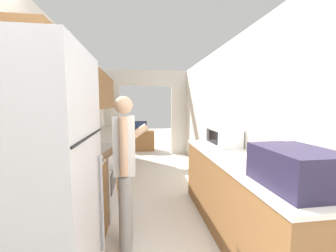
{
  "coord_description": "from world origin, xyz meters",
  "views": [
    {
      "loc": [
        -0.21,
        -0.71,
        1.51
      ],
      "look_at": [
        0.25,
        2.54,
        1.16
      ],
      "focal_mm": 22.0,
      "sensor_mm": 36.0,
      "label": 1
    }
  ],
  "objects_px": {
    "person": "(125,168)",
    "microwave": "(224,136)",
    "television": "(139,126)",
    "refrigerator": "(32,204)",
    "suitcase": "(295,168)",
    "range_oven": "(90,180)",
    "tv_cabinet": "(139,141)"
  },
  "relations": [
    {
      "from": "range_oven",
      "to": "person",
      "type": "xyz_separation_m",
      "value": [
        0.54,
        -0.79,
        0.39
      ]
    },
    {
      "from": "microwave",
      "to": "refrigerator",
      "type": "bearing_deg",
      "value": -140.51
    },
    {
      "from": "person",
      "to": "television",
      "type": "bearing_deg",
      "value": -1.5
    },
    {
      "from": "refrigerator",
      "to": "tv_cabinet",
      "type": "distance_m",
      "value": 5.51
    },
    {
      "from": "person",
      "to": "suitcase",
      "type": "height_order",
      "value": "person"
    },
    {
      "from": "television",
      "to": "refrigerator",
      "type": "bearing_deg",
      "value": -96.89
    },
    {
      "from": "range_oven",
      "to": "person",
      "type": "bearing_deg",
      "value": -55.73
    },
    {
      "from": "person",
      "to": "suitcase",
      "type": "bearing_deg",
      "value": -122.09
    },
    {
      "from": "microwave",
      "to": "tv_cabinet",
      "type": "bearing_deg",
      "value": 107.3
    },
    {
      "from": "refrigerator",
      "to": "television",
      "type": "xyz_separation_m",
      "value": [
        0.65,
        5.4,
        -0.11
      ]
    },
    {
      "from": "range_oven",
      "to": "person",
      "type": "distance_m",
      "value": 1.03
    },
    {
      "from": "microwave",
      "to": "tv_cabinet",
      "type": "relative_size",
      "value": 0.56
    },
    {
      "from": "suitcase",
      "to": "television",
      "type": "relative_size",
      "value": 1.27
    },
    {
      "from": "range_oven",
      "to": "suitcase",
      "type": "height_order",
      "value": "suitcase"
    },
    {
      "from": "microwave",
      "to": "range_oven",
      "type": "bearing_deg",
      "value": 177.76
    },
    {
      "from": "refrigerator",
      "to": "microwave",
      "type": "height_order",
      "value": "refrigerator"
    },
    {
      "from": "person",
      "to": "tv_cabinet",
      "type": "height_order",
      "value": "person"
    },
    {
      "from": "tv_cabinet",
      "to": "refrigerator",
      "type": "bearing_deg",
      "value": -96.83
    },
    {
      "from": "range_oven",
      "to": "person",
      "type": "relative_size",
      "value": 0.66
    },
    {
      "from": "person",
      "to": "microwave",
      "type": "bearing_deg",
      "value": -62.1
    },
    {
      "from": "refrigerator",
      "to": "person",
      "type": "height_order",
      "value": "refrigerator"
    },
    {
      "from": "television",
      "to": "suitcase",
      "type": "bearing_deg",
      "value": -78.32
    },
    {
      "from": "person",
      "to": "suitcase",
      "type": "xyz_separation_m",
      "value": [
        1.27,
        -0.81,
        0.2
      ]
    },
    {
      "from": "tv_cabinet",
      "to": "person",
      "type": "bearing_deg",
      "value": -91.93
    },
    {
      "from": "suitcase",
      "to": "television",
      "type": "height_order",
      "value": "suitcase"
    },
    {
      "from": "person",
      "to": "television",
      "type": "xyz_separation_m",
      "value": [
        0.16,
        4.57,
        -0.05
      ]
    },
    {
      "from": "refrigerator",
      "to": "person",
      "type": "bearing_deg",
      "value": 59.02
    },
    {
      "from": "person",
      "to": "microwave",
      "type": "xyz_separation_m",
      "value": [
        1.37,
        0.71,
        0.2
      ]
    },
    {
      "from": "suitcase",
      "to": "microwave",
      "type": "bearing_deg",
      "value": 86.12
    },
    {
      "from": "refrigerator",
      "to": "person",
      "type": "xyz_separation_m",
      "value": [
        0.5,
        0.83,
        -0.07
      ]
    },
    {
      "from": "person",
      "to": "tv_cabinet",
      "type": "distance_m",
      "value": 4.64
    },
    {
      "from": "range_oven",
      "to": "tv_cabinet",
      "type": "xyz_separation_m",
      "value": [
        0.69,
        3.83,
        -0.14
      ]
    }
  ]
}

